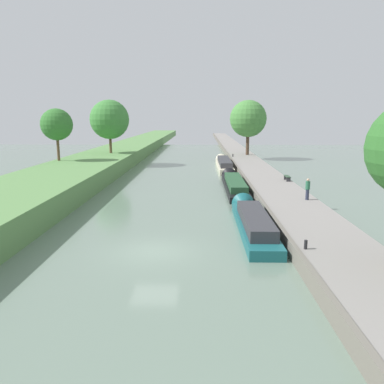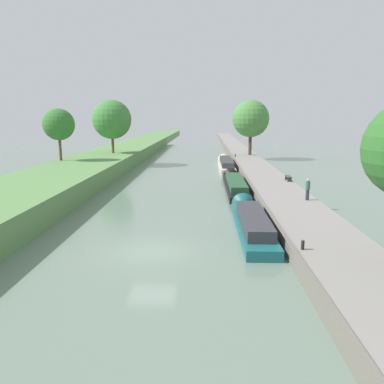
% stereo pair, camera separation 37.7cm
% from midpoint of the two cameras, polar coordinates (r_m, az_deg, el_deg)
% --- Properties ---
extents(ground_plane, '(160.00, 160.00, 0.00)m').
position_cam_midpoint_polar(ground_plane, '(21.01, -5.45, -8.76)').
color(ground_plane, slate).
extents(right_towpath, '(4.30, 260.00, 0.81)m').
position_cam_midpoint_polar(right_towpath, '(21.78, 20.16, -7.56)').
color(right_towpath, gray).
rests_on(right_towpath, ground_plane).
extents(stone_quay, '(0.25, 260.00, 0.86)m').
position_cam_midpoint_polar(stone_quay, '(21.18, 14.25, -7.67)').
color(stone_quay, '#6B665B').
rests_on(stone_quay, ground_plane).
extents(narrowboat_teal, '(1.86, 11.88, 1.85)m').
position_cam_midpoint_polar(narrowboat_teal, '(25.33, 9.15, -4.17)').
color(narrowboat_teal, '#195B60').
rests_on(narrowboat_teal, ground_plane).
extents(narrowboat_black, '(1.86, 14.18, 1.77)m').
position_cam_midpoint_polar(narrowboat_black, '(39.05, 6.62, 1.22)').
color(narrowboat_black, black).
rests_on(narrowboat_black, ground_plane).
extents(narrowboat_cream, '(1.86, 15.55, 1.90)m').
position_cam_midpoint_polar(narrowboat_cream, '(54.80, 5.23, 4.18)').
color(narrowboat_cream, beige).
rests_on(narrowboat_cream, ground_plane).
extents(tree_rightbank_midnear, '(6.05, 6.05, 8.99)m').
position_cam_midpoint_polar(tree_rightbank_midnear, '(65.36, 8.84, 10.65)').
color(tree_rightbank_midnear, '#4C3828').
rests_on(tree_rightbank_midnear, right_towpath).
extents(tree_leftbank_downstream, '(3.75, 3.75, 6.18)m').
position_cam_midpoint_polar(tree_leftbank_downstream, '(49.09, -18.89, 9.41)').
color(tree_leftbank_downstream, brown).
rests_on(tree_leftbank_downstream, left_grassy_bank).
extents(tree_leftbank_upstream, '(5.59, 5.59, 7.60)m').
position_cam_midpoint_polar(tree_leftbank_upstream, '(57.51, -11.57, 10.45)').
color(tree_leftbank_upstream, brown).
rests_on(tree_leftbank_upstream, left_grassy_bank).
extents(person_walking, '(0.34, 0.34, 1.66)m').
position_cam_midpoint_polar(person_walking, '(30.82, 17.06, 0.44)').
color(person_walking, '#282D42').
rests_on(person_walking, right_towpath).
extents(mooring_bollard_near, '(0.16, 0.16, 0.45)m').
position_cam_midpoint_polar(mooring_bollard_near, '(19.54, 16.58, -7.52)').
color(mooring_bollard_near, black).
rests_on(mooring_bollard_near, right_towpath).
extents(mooring_bollard_far, '(0.16, 0.16, 0.45)m').
position_cam_midpoint_polar(mooring_bollard_far, '(62.09, 6.58, 5.40)').
color(mooring_bollard_far, black).
rests_on(mooring_bollard_far, right_towpath).
extents(park_bench, '(0.44, 1.50, 0.47)m').
position_cam_midpoint_polar(park_bench, '(39.71, 14.31, 2.11)').
color(park_bench, '#333338').
rests_on(park_bench, right_towpath).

